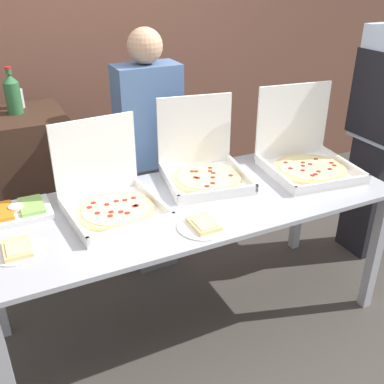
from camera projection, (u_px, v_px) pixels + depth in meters
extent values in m
plane|color=#423D38|center=(192.00, 318.00, 2.79)|extent=(16.00, 16.00, 0.00)
cube|color=brown|center=(97.00, 44.00, 3.51)|extent=(10.00, 0.06, 2.80)
cube|color=#A8AAB2|center=(192.00, 202.00, 2.41)|extent=(2.21, 0.84, 0.02)
cube|color=#A8AAB2|center=(6.00, 378.00, 1.90)|extent=(0.06, 0.06, 0.81)
cube|color=#A8AAB2|center=(375.00, 252.00, 2.72)|extent=(0.06, 0.06, 0.81)
cube|color=#A8AAB2|center=(299.00, 201.00, 3.31)|extent=(0.06, 0.06, 0.81)
cube|color=white|center=(206.00, 181.00, 2.60)|extent=(0.52, 0.52, 0.02)
cube|color=white|center=(219.00, 193.00, 2.39)|extent=(0.45, 0.09, 0.04)
cube|color=white|center=(169.00, 181.00, 2.53)|extent=(0.09, 0.45, 0.04)
cube|color=white|center=(242.00, 172.00, 2.64)|extent=(0.09, 0.45, 0.04)
cube|color=white|center=(195.00, 131.00, 2.69)|extent=(0.45, 0.09, 0.43)
cylinder|color=#E5C17A|center=(206.00, 178.00, 2.59)|extent=(0.40, 0.40, 0.02)
cylinder|color=beige|center=(206.00, 176.00, 2.58)|extent=(0.34, 0.34, 0.00)
cylinder|color=maroon|center=(213.00, 173.00, 2.62)|extent=(0.03, 0.03, 0.00)
cylinder|color=maroon|center=(210.00, 171.00, 2.64)|extent=(0.03, 0.03, 0.00)
cylinder|color=maroon|center=(210.00, 168.00, 2.68)|extent=(0.03, 0.03, 0.00)
cylinder|color=maroon|center=(196.00, 171.00, 2.64)|extent=(0.03, 0.03, 0.00)
cylinder|color=maroon|center=(192.00, 171.00, 2.64)|extent=(0.03, 0.03, 0.00)
cylinder|color=maroon|center=(195.00, 177.00, 2.56)|extent=(0.03, 0.03, 0.00)
cylinder|color=maroon|center=(198.00, 178.00, 2.56)|extent=(0.03, 0.03, 0.00)
cylinder|color=maroon|center=(207.00, 186.00, 2.46)|extent=(0.03, 0.03, 0.00)
cylinder|color=maroon|center=(213.00, 183.00, 2.50)|extent=(0.03, 0.03, 0.00)
cylinder|color=maroon|center=(213.00, 177.00, 2.56)|extent=(0.03, 0.03, 0.00)
cylinder|color=maroon|center=(231.00, 175.00, 2.59)|extent=(0.03, 0.03, 0.00)
cube|color=white|center=(116.00, 214.00, 2.26)|extent=(0.48, 0.48, 0.02)
cube|color=white|center=(133.00, 228.00, 2.08)|extent=(0.45, 0.05, 0.04)
cube|color=white|center=(73.00, 220.00, 2.15)|extent=(0.05, 0.45, 0.04)
cube|color=white|center=(154.00, 198.00, 2.34)|extent=(0.05, 0.45, 0.04)
cube|color=white|center=(95.00, 157.00, 2.34)|extent=(0.45, 0.05, 0.43)
cylinder|color=#E5C17A|center=(115.00, 210.00, 2.25)|extent=(0.39, 0.39, 0.02)
cylinder|color=beige|center=(115.00, 208.00, 2.25)|extent=(0.34, 0.34, 0.00)
cylinder|color=maroon|center=(137.00, 206.00, 2.27)|extent=(0.03, 0.03, 0.00)
cylinder|color=maroon|center=(134.00, 198.00, 2.34)|extent=(0.03, 0.03, 0.00)
cylinder|color=maroon|center=(125.00, 200.00, 2.32)|extent=(0.03, 0.03, 0.00)
cylinder|color=maroon|center=(116.00, 201.00, 2.31)|extent=(0.03, 0.03, 0.00)
cylinder|color=maroon|center=(107.00, 204.00, 2.28)|extent=(0.03, 0.03, 0.00)
cylinder|color=maroon|center=(93.00, 203.00, 2.29)|extent=(0.03, 0.03, 0.00)
cylinder|color=maroon|center=(89.00, 207.00, 2.25)|extent=(0.03, 0.03, 0.00)
cylinder|color=maroon|center=(97.00, 213.00, 2.20)|extent=(0.03, 0.03, 0.00)
cylinder|color=maroon|center=(111.00, 212.00, 2.21)|extent=(0.03, 0.03, 0.00)
cylinder|color=maroon|center=(110.00, 216.00, 2.17)|extent=(0.03, 0.03, 0.00)
cylinder|color=maroon|center=(121.00, 212.00, 2.21)|extent=(0.03, 0.03, 0.00)
cylinder|color=maroon|center=(127.00, 213.00, 2.20)|extent=(0.03, 0.03, 0.00)
cylinder|color=maroon|center=(135.00, 206.00, 2.26)|extent=(0.03, 0.03, 0.00)
cube|color=white|center=(310.00, 172.00, 2.71)|extent=(0.55, 0.55, 0.02)
cube|color=white|center=(333.00, 184.00, 2.49)|extent=(0.49, 0.08, 0.04)
cube|color=white|center=(275.00, 173.00, 2.63)|extent=(0.08, 0.49, 0.04)
cube|color=white|center=(344.00, 162.00, 2.76)|extent=(0.08, 0.49, 0.04)
cube|color=white|center=(292.00, 121.00, 2.81)|extent=(0.49, 0.08, 0.46)
cylinder|color=#E5C17A|center=(310.00, 169.00, 2.70)|extent=(0.43, 0.43, 0.02)
cylinder|color=beige|center=(310.00, 167.00, 2.69)|extent=(0.37, 0.37, 0.00)
cylinder|color=maroon|center=(331.00, 163.00, 2.75)|extent=(0.03, 0.03, 0.00)
cylinder|color=maroon|center=(316.00, 159.00, 2.80)|extent=(0.03, 0.03, 0.00)
cylinder|color=maroon|center=(310.00, 164.00, 2.73)|extent=(0.03, 0.03, 0.00)
cylinder|color=maroon|center=(303.00, 163.00, 2.75)|extent=(0.03, 0.03, 0.00)
cylinder|color=maroon|center=(286.00, 162.00, 2.75)|extent=(0.03, 0.03, 0.00)
cylinder|color=maroon|center=(303.00, 166.00, 2.71)|extent=(0.03, 0.03, 0.00)
cylinder|color=maroon|center=(290.00, 168.00, 2.68)|extent=(0.03, 0.03, 0.00)
cylinder|color=maroon|center=(303.00, 170.00, 2.65)|extent=(0.03, 0.03, 0.00)
cylinder|color=maroon|center=(312.00, 175.00, 2.59)|extent=(0.03, 0.03, 0.00)
cylinder|color=maroon|center=(316.00, 174.00, 2.60)|extent=(0.03, 0.03, 0.00)
cylinder|color=maroon|center=(319.00, 171.00, 2.64)|extent=(0.03, 0.03, 0.00)
cylinder|color=maroon|center=(330.00, 169.00, 2.67)|extent=(0.03, 0.03, 0.00)
cylinder|color=maroon|center=(334.00, 165.00, 2.71)|extent=(0.03, 0.03, 0.00)
cylinder|color=white|center=(204.00, 226.00, 2.17)|extent=(0.26, 0.26, 0.01)
cube|color=#E5C17A|center=(204.00, 224.00, 2.16)|extent=(0.12, 0.17, 0.02)
cube|color=beige|center=(205.00, 223.00, 2.14)|extent=(0.09, 0.12, 0.01)
cylinder|color=white|center=(18.00, 251.00, 1.98)|extent=(0.23, 0.23, 0.01)
cube|color=#E5C17A|center=(17.00, 248.00, 1.98)|extent=(0.12, 0.17, 0.02)
cube|color=beige|center=(17.00, 248.00, 1.96)|extent=(0.09, 0.12, 0.01)
cube|color=white|center=(17.00, 213.00, 2.26)|extent=(0.33, 0.24, 0.03)
cube|color=orange|center=(0.00, 212.00, 2.22)|extent=(0.12, 0.19, 0.02)
cube|color=#8CC65B|center=(32.00, 206.00, 2.28)|extent=(0.12, 0.19, 0.02)
cylinder|color=white|center=(16.00, 208.00, 2.25)|extent=(0.07, 0.07, 0.02)
cube|color=#382319|center=(25.00, 193.00, 3.08)|extent=(0.65, 0.58, 1.11)
cylinder|color=#2D6638|center=(13.00, 98.00, 2.81)|extent=(0.10, 0.10, 0.20)
cone|color=#2D6638|center=(10.00, 78.00, 2.76)|extent=(0.10, 0.10, 0.05)
cylinder|color=#2D6638|center=(8.00, 72.00, 2.74)|extent=(0.03, 0.03, 0.03)
cylinder|color=red|center=(8.00, 68.00, 2.73)|extent=(0.04, 0.04, 0.01)
cylinder|color=silver|center=(19.00, 99.00, 2.94)|extent=(0.07, 0.07, 0.12)
cylinder|color=silver|center=(17.00, 89.00, 2.91)|extent=(0.06, 0.06, 0.00)
cube|color=slate|center=(153.00, 215.00, 3.14)|extent=(0.28, 0.20, 0.79)
cube|color=#4C6B99|center=(148.00, 116.00, 2.81)|extent=(0.40, 0.22, 0.64)
sphere|color=tan|center=(145.00, 46.00, 2.62)|extent=(0.21, 0.21, 0.21)
cube|color=black|center=(367.00, 197.00, 3.28)|extent=(0.20, 0.28, 0.88)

